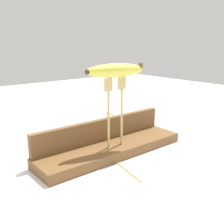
# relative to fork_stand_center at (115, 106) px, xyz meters

# --- Properties ---
(ground_plane) EXTENTS (3.00, 3.00, 0.00)m
(ground_plane) POSITION_rel_fork_stand_center_xyz_m (-0.00, 0.01, -0.15)
(ground_plane) COLOR silver
(wooden_board) EXTENTS (0.48, 0.12, 0.03)m
(wooden_board) POSITION_rel_fork_stand_center_xyz_m (-0.00, 0.01, -0.13)
(wooden_board) COLOR brown
(wooden_board) RESTS_ON ground
(board_backstop) EXTENTS (0.47, 0.02, 0.07)m
(board_backstop) POSITION_rel_fork_stand_center_xyz_m (-0.00, 0.07, -0.09)
(board_backstop) COLOR brown
(board_backstop) RESTS_ON wooden_board
(fork_stand_center) EXTENTS (0.07, 0.01, 0.20)m
(fork_stand_center) POSITION_rel_fork_stand_center_xyz_m (0.00, 0.00, 0.00)
(fork_stand_center) COLOR tan
(fork_stand_center) RESTS_ON wooden_board
(banana_raised_center) EXTENTS (0.18, 0.07, 0.04)m
(banana_raised_center) POSITION_rel_fork_stand_center_xyz_m (-0.00, 0.00, 0.10)
(banana_raised_center) COLOR #DBD147
(banana_raised_center) RESTS_ON fork_stand_center
(fork_fallen_near) EXTENTS (0.05, 0.18, 0.01)m
(fork_fallen_near) POSITION_rel_fork_stand_center_xyz_m (-0.03, -0.05, -0.15)
(fork_fallen_near) COLOR tan
(fork_fallen_near) RESTS_ON ground
(fork_fallen_far) EXTENTS (0.03, 0.16, 0.01)m
(fork_fallen_far) POSITION_rel_fork_stand_center_xyz_m (0.28, 0.35, -0.15)
(fork_fallen_far) COLOR tan
(fork_fallen_far) RESTS_ON ground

